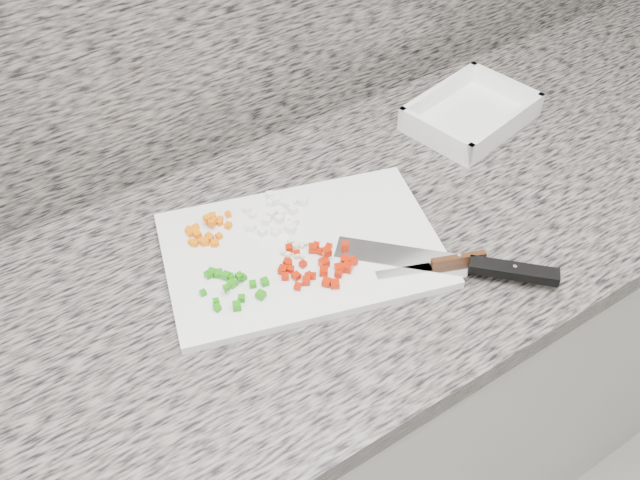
{
  "coord_description": "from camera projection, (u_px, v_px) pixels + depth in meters",
  "views": [
    {
      "loc": [
        -0.33,
        0.78,
        1.7
      ],
      "look_at": [
        0.09,
        1.42,
        0.93
      ],
      "focal_mm": 40.0,
      "sensor_mm": 36.0,
      "label": 1
    }
  ],
  "objects": [
    {
      "name": "cabinet",
      "position": [
        278.0,
        431.0,
        1.41
      ],
      "size": [
        3.92,
        0.62,
        0.86
      ],
      "primitive_type": "cube",
      "color": "beige",
      "rests_on": "ground"
    },
    {
      "name": "countertop",
      "position": [
        266.0,
        280.0,
        1.09
      ],
      "size": [
        3.96,
        0.64,
        0.04
      ],
      "primitive_type": "cube",
      "color": "slate",
      "rests_on": "cabinet"
    },
    {
      "name": "backsplash",
      "position": [
        151.0,
        8.0,
        1.05
      ],
      "size": [
        3.92,
        0.02,
        0.6
      ],
      "primitive_type": "cube",
      "color": "slate",
      "rests_on": "countertop"
    },
    {
      "name": "cutting_board",
      "position": [
        302.0,
        250.0,
        1.1
      ],
      "size": [
        0.48,
        0.39,
        0.01
      ],
      "primitive_type": "cube",
      "rotation": [
        0.0,
        0.0,
        -0.29
      ],
      "color": "white",
      "rests_on": "countertop"
    },
    {
      "name": "carrot_pile",
      "position": [
        207.0,
        230.0,
        1.12
      ],
      "size": [
        0.09,
        0.07,
        0.02
      ],
      "color": "orange",
      "rests_on": "cutting_board"
    },
    {
      "name": "onion_pile",
      "position": [
        278.0,
        215.0,
        1.14
      ],
      "size": [
        0.12,
        0.1,
        0.01
      ],
      "color": "white",
      "rests_on": "cutting_board"
    },
    {
      "name": "green_pepper_pile",
      "position": [
        232.0,
        286.0,
        1.03
      ],
      "size": [
        0.09,
        0.09,
        0.02
      ],
      "color": "#1C860C",
      "rests_on": "cutting_board"
    },
    {
      "name": "red_pepper_pile",
      "position": [
        320.0,
        265.0,
        1.06
      ],
      "size": [
        0.12,
        0.11,
        0.02
      ],
      "color": "#B11902",
      "rests_on": "cutting_board"
    },
    {
      "name": "garlic_pile",
      "position": [
        294.0,
        249.0,
        1.09
      ],
      "size": [
        0.05,
        0.04,
        0.01
      ],
      "color": "beige",
      "rests_on": "cutting_board"
    },
    {
      "name": "chef_knife",
      "position": [
        474.0,
        266.0,
        1.06
      ],
      "size": [
        0.26,
        0.26,
        0.02
      ],
      "rotation": [
        0.0,
        0.0,
        -0.8
      ],
      "color": "silver",
      "rests_on": "cutting_board"
    },
    {
      "name": "paring_knife",
      "position": [
        445.0,
        263.0,
        1.07
      ],
      "size": [
        0.16,
        0.07,
        0.02
      ],
      "rotation": [
        0.0,
        0.0,
        -0.37
      ],
      "color": "silver",
      "rests_on": "cutting_board"
    },
    {
      "name": "tray",
      "position": [
        470.0,
        115.0,
        1.34
      ],
      "size": [
        0.26,
        0.21,
        0.05
      ],
      "rotation": [
        0.0,
        0.0,
        0.2
      ],
      "color": "white",
      "rests_on": "countertop"
    }
  ]
}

